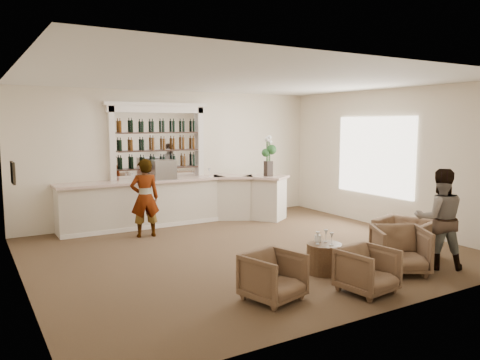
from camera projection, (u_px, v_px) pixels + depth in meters
name	position (u px, v px, depth m)	size (l,w,h in m)	color
ground	(247.00, 251.00, 9.18)	(8.00, 8.00, 0.00)	brown
room_shell	(236.00, 131.00, 9.58)	(8.04, 7.02, 3.32)	#EEE0C6
bar_counter	(178.00, 201.00, 11.58)	(5.72, 1.80, 1.14)	beige
back_bar_alcove	(158.00, 142.00, 11.59)	(2.64, 0.25, 3.00)	white
cocktail_table	(324.00, 258.00, 7.81)	(0.59, 0.59, 0.50)	#4D3821
sommelier	(145.00, 198.00, 10.25)	(0.63, 0.41, 1.73)	gray
guest	(440.00, 219.00, 8.02)	(0.84, 0.65, 1.73)	gray
armchair_left	(273.00, 277.00, 6.58)	(0.73, 0.76, 0.69)	brown
armchair_center	(367.00, 270.00, 6.88)	(0.72, 0.75, 0.68)	brown
armchair_right	(400.00, 250.00, 7.81)	(0.83, 0.85, 0.77)	brown
armchair_far	(405.00, 237.00, 8.97)	(1.02, 0.89, 0.66)	brown
espresso_machine	(163.00, 170.00, 11.29)	(0.54, 0.45, 0.47)	#B4B4B9
flower_vase	(268.00, 154.00, 11.96)	(0.27, 0.27, 1.03)	black
wine_glass_bar_left	(162.00, 175.00, 11.28)	(0.07, 0.07, 0.21)	white
wine_glass_bar_right	(209.00, 172.00, 11.92)	(0.07, 0.07, 0.21)	white
wine_glass_tbl_a	(318.00, 238.00, 7.73)	(0.07, 0.07, 0.21)	white
wine_glass_tbl_b	(326.00, 236.00, 7.88)	(0.07, 0.07, 0.21)	white
wine_glass_tbl_c	(332.00, 239.00, 7.67)	(0.07, 0.07, 0.21)	white
napkin_holder	(318.00, 238.00, 7.88)	(0.08, 0.08, 0.12)	white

